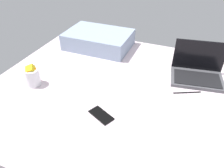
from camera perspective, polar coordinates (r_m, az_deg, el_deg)
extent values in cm
cube|color=silver|center=(139.52, 5.42, -4.92)|extent=(180.00, 140.00, 18.00)
cube|color=#4C4C51|center=(153.22, 21.40, 1.31)|extent=(36.22, 27.92, 2.00)
cube|color=black|center=(151.35, 21.54, 1.37)|extent=(31.32, 21.37, 0.40)
cube|color=black|center=(157.02, 21.99, 6.99)|extent=(32.74, 6.20, 21.00)
cylinder|color=silver|center=(144.99, -20.19, 1.68)|extent=(9.00, 9.00, 11.00)
cube|color=red|center=(146.03, -20.04, 1.03)|extent=(8.22, 8.36, 3.36)
cube|color=red|center=(146.26, -20.04, 2.33)|extent=(4.98, 6.36, 4.83)
cube|color=orange|center=(143.30, -20.40, 2.76)|extent=(8.47, 8.05, 6.40)
cube|color=yellow|center=(142.31, -20.75, 3.68)|extent=(7.10, 7.12, 6.57)
cube|color=black|center=(117.24, -2.90, -8.20)|extent=(15.56, 12.20, 0.80)
cube|color=#8C9EB7|center=(183.17, -3.54, 11.61)|extent=(52.00, 36.00, 13.00)
cube|color=black|center=(139.69, 19.19, -2.15)|extent=(15.59, 7.88, 0.60)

